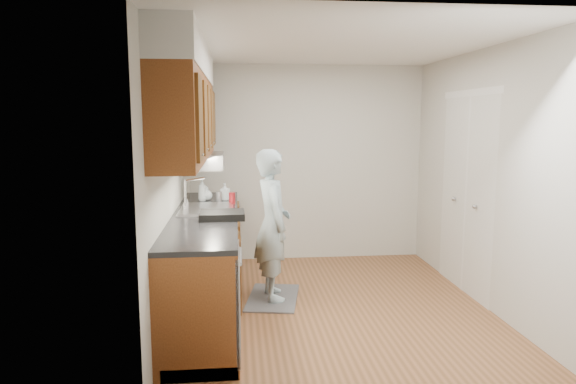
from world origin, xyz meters
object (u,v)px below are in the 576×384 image
object	(u,v)px
soap_bottle_a	(202,190)
soap_bottle_c	(207,193)
steel_can	(219,197)
person	(273,215)
soap_bottle_b	(225,191)
soda_can	(232,198)
dish_rack	(222,215)

from	to	relation	value
soap_bottle_a	soap_bottle_c	size ratio (longest dim) A/B	1.58
soap_bottle_a	steel_can	distance (m)	0.25
person	soap_bottle_a	size ratio (longest dim) A/B	7.24
soap_bottle_b	soap_bottle_c	distance (m)	0.19
person	soap_bottle_c	world-z (taller)	person
soda_can	person	bearing A→B (deg)	-34.22
soap_bottle_c	dish_rack	bearing A→B (deg)	-79.89
soap_bottle_c	person	bearing A→B (deg)	-40.39
steel_can	dish_rack	distance (m)	0.90
soap_bottle_c	soap_bottle_b	bearing A→B (deg)	3.87
soap_bottle_c	dish_rack	world-z (taller)	soap_bottle_c
soap_bottle_b	soap_bottle_c	world-z (taller)	soap_bottle_b
soap_bottle_a	soap_bottle_c	bearing A→B (deg)	25.76
soap_bottle_c	soda_can	xyz separation A→B (m)	(0.27, -0.30, -0.01)
soap_bottle_c	steel_can	world-z (taller)	soap_bottle_c
person	soap_bottle_b	world-z (taller)	person
soap_bottle_c	soda_can	world-z (taller)	soap_bottle_c
person	dish_rack	size ratio (longest dim) A/B	4.33
soap_bottle_b	steel_can	size ratio (longest dim) A/B	1.58
person	soap_bottle_c	bearing A→B (deg)	41.84
soda_can	steel_can	world-z (taller)	soda_can
soap_bottle_b	person	bearing A→B (deg)	-50.63
soda_can	steel_can	bearing A→B (deg)	137.27
soda_can	dish_rack	distance (m)	0.77
steel_can	dish_rack	bearing A→B (deg)	-86.41
soap_bottle_c	dish_rack	xyz separation A→B (m)	(0.19, -1.07, -0.04)
soap_bottle_b	dish_rack	xyz separation A→B (m)	(-0.00, -1.08, -0.06)
person	soda_can	xyz separation A→B (m)	(-0.40, 0.27, 0.13)
soap_bottle_b	soda_can	bearing A→B (deg)	-75.66
soap_bottle_b	dish_rack	world-z (taller)	soap_bottle_b
soap_bottle_c	dish_rack	distance (m)	1.09
person	dish_rack	distance (m)	0.70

